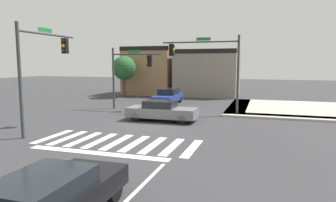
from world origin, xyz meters
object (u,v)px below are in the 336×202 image
at_px(traffic_signal_southwest, 41,59).
at_px(car_black, 50,198).
at_px(traffic_signal_northwest, 130,68).
at_px(traffic_signal_northeast, 208,60).
at_px(roadside_tree, 124,68).
at_px(car_gray, 162,111).
at_px(car_blue, 168,96).

height_order(traffic_signal_southwest, car_black, traffic_signal_southwest).
xyz_separation_m(traffic_signal_northwest, car_black, (6.10, -17.99, -2.83)).
bearing_deg(traffic_signal_northeast, traffic_signal_northwest, -3.12).
relative_size(traffic_signal_northeast, roadside_tree, 1.26).
bearing_deg(traffic_signal_southwest, traffic_signal_northwest, -6.74).
xyz_separation_m(traffic_signal_northwest, traffic_signal_northeast, (6.74, -0.37, 0.65)).
relative_size(traffic_signal_northwest, car_gray, 1.10).
bearing_deg(traffic_signal_northwest, car_black, -71.26).
bearing_deg(car_gray, traffic_signal_northwest, 135.14).
xyz_separation_m(traffic_signal_southwest, car_gray, (5.39, 5.17, -3.45)).
bearing_deg(traffic_signal_northeast, roadside_tree, -37.26).
bearing_deg(car_gray, traffic_signal_southwest, -136.21).
relative_size(traffic_signal_northeast, car_black, 1.29).
height_order(car_blue, roadside_tree, roadside_tree).
bearing_deg(traffic_signal_northeast, traffic_signal_southwest, 49.07).
bearing_deg(car_blue, traffic_signal_northeast, 45.51).
bearing_deg(car_gray, car_black, -82.43).
distance_m(car_black, roadside_tree, 28.39).
xyz_separation_m(car_black, car_gray, (-1.82, 13.73, -0.01)).
bearing_deg(car_gray, car_blue, 104.90).
bearing_deg(car_gray, traffic_signal_northeast, 57.66).
bearing_deg(traffic_signal_southwest, car_black, -139.88).
height_order(traffic_signal_northeast, roadside_tree, traffic_signal_northeast).
xyz_separation_m(traffic_signal_northwest, car_blue, (2.01, 4.28, -2.81)).
xyz_separation_m(car_black, car_blue, (-4.10, 22.27, 0.02)).
distance_m(traffic_signal_southwest, car_blue, 14.47).
relative_size(traffic_signal_southwest, car_black, 1.30).
bearing_deg(roadside_tree, car_black, -67.91).
relative_size(traffic_signal_northwest, roadside_tree, 1.10).
distance_m(traffic_signal_southwest, car_black, 11.71).
height_order(car_black, roadside_tree, roadside_tree).
bearing_deg(car_blue, roadside_tree, -120.96).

